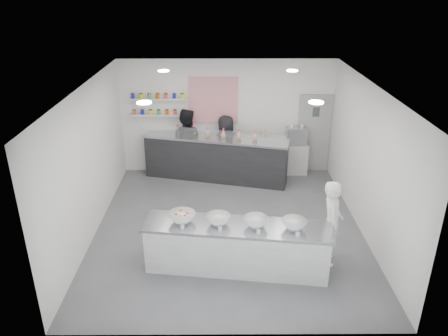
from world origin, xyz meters
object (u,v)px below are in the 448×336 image
(staff_left, at_px, (186,143))
(prep_counter, at_px, (237,247))
(back_bar, at_px, (216,158))
(espresso_machine, at_px, (296,135))
(woman_prep, at_px, (332,223))
(espresso_ledge, at_px, (285,158))
(staff_right, at_px, (226,146))

(staff_left, bearing_deg, prep_counter, 119.88)
(back_bar, height_order, espresso_machine, espresso_machine)
(woman_prep, bearing_deg, espresso_ledge, 12.71)
(staff_left, bearing_deg, staff_right, -166.32)
(woman_prep, distance_m, staff_left, 4.83)
(prep_counter, relative_size, staff_right, 2.02)
(woman_prep, relative_size, staff_left, 0.90)
(espresso_machine, bearing_deg, prep_counter, -111.86)
(prep_counter, height_order, back_bar, back_bar)
(prep_counter, xyz_separation_m, back_bar, (-0.42, 3.83, 0.12))
(espresso_ledge, xyz_separation_m, staff_left, (-2.61, -0.09, 0.47))
(woman_prep, xyz_separation_m, staff_left, (-2.89, 3.87, 0.09))
(back_bar, relative_size, espresso_machine, 7.02)
(woman_prep, xyz_separation_m, staff_right, (-1.86, 3.87, 0.00))
(staff_left, bearing_deg, woman_prep, 140.43)
(prep_counter, relative_size, woman_prep, 2.02)
(espresso_machine, xyz_separation_m, staff_left, (-2.86, -0.09, -0.17))
(back_bar, distance_m, staff_right, 0.44)
(espresso_machine, xyz_separation_m, staff_right, (-1.83, -0.09, -0.26))
(prep_counter, relative_size, staff_left, 1.82)
(back_bar, xyz_separation_m, espresso_ledge, (1.84, 0.34, -0.14))
(back_bar, bearing_deg, woman_prep, -45.49)
(prep_counter, relative_size, back_bar, 0.89)
(prep_counter, xyz_separation_m, staff_right, (-0.15, 4.08, 0.36))
(prep_counter, bearing_deg, staff_left, 113.50)
(staff_right, bearing_deg, staff_left, -20.29)
(prep_counter, height_order, woman_prep, woman_prep)
(espresso_ledge, xyz_separation_m, woman_prep, (0.28, -3.96, 0.38))
(prep_counter, xyz_separation_m, staff_left, (-1.19, 4.08, 0.46))
(back_bar, relative_size, staff_left, 2.04)
(prep_counter, distance_m, espresso_machine, 4.54)
(back_bar, bearing_deg, espresso_machine, 23.34)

